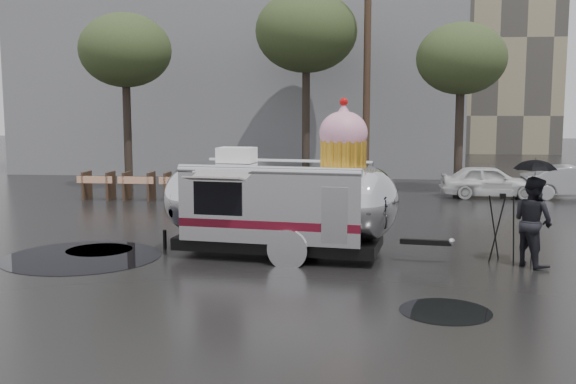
# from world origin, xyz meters

# --- Properties ---
(ground) EXTENTS (120.00, 120.00, 0.00)m
(ground) POSITION_xyz_m (0.00, 0.00, 0.00)
(ground) COLOR black
(ground) RESTS_ON ground
(puddles) EXTENTS (10.05, 5.67, 0.01)m
(puddles) POSITION_xyz_m (-2.74, 0.59, 0.01)
(puddles) COLOR black
(puddles) RESTS_ON ground
(grey_building) EXTENTS (22.00, 12.00, 13.00)m
(grey_building) POSITION_xyz_m (-4.00, 24.00, 6.50)
(grey_building) COLOR slate
(grey_building) RESTS_ON ground
(utility_pole) EXTENTS (1.60, 0.28, 9.00)m
(utility_pole) POSITION_xyz_m (2.50, 14.00, 4.62)
(utility_pole) COLOR #473323
(utility_pole) RESTS_ON ground
(tree_left) EXTENTS (3.64, 3.64, 6.95)m
(tree_left) POSITION_xyz_m (-7.00, 13.00, 5.48)
(tree_left) COLOR #382D26
(tree_left) RESTS_ON ground
(tree_mid) EXTENTS (4.20, 4.20, 8.03)m
(tree_mid) POSITION_xyz_m (0.00, 15.00, 6.34)
(tree_mid) COLOR #382D26
(tree_mid) RESTS_ON ground
(tree_right) EXTENTS (3.36, 3.36, 6.42)m
(tree_right) POSITION_xyz_m (6.00, 13.00, 5.06)
(tree_right) COLOR #382D26
(tree_right) RESTS_ON ground
(barricade_row) EXTENTS (4.30, 0.80, 1.00)m
(barricade_row) POSITION_xyz_m (-5.55, 9.96, 0.52)
(barricade_row) COLOR #473323
(barricade_row) RESTS_ON ground
(airstream_trailer) EXTENTS (6.62, 2.77, 3.59)m
(airstream_trailer) POSITION_xyz_m (0.64, 1.60, 1.26)
(airstream_trailer) COLOR silver
(airstream_trailer) RESTS_ON ground
(person_right) EXTENTS (0.90, 1.04, 1.89)m
(person_right) POSITION_xyz_m (5.94, 1.16, 0.95)
(person_right) COLOR black
(person_right) RESTS_ON ground
(umbrella_black) EXTENTS (1.06, 1.06, 2.27)m
(umbrella_black) POSITION_xyz_m (5.94, 1.16, 1.91)
(umbrella_black) COLOR black
(umbrella_black) RESTS_ON ground
(tripod) EXTENTS (0.55, 0.62, 1.49)m
(tripod) POSITION_xyz_m (5.38, 1.49, 0.88)
(tripod) COLOR black
(tripod) RESTS_ON ground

